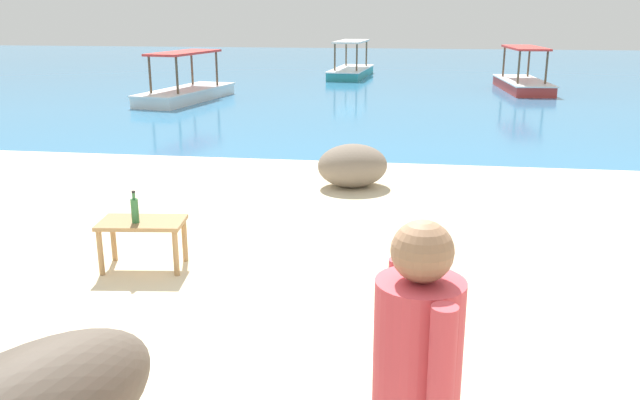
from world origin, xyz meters
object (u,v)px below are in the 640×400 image
low_bench_table (142,229)px  boat_white (186,90)px  bottle (135,210)px  person_standing (416,396)px  boat_teal (351,69)px  boat_red (523,81)px

low_bench_table → boat_white: size_ratio=0.21×
bottle → person_standing: bearing=-52.1°
low_bench_table → boat_teal: size_ratio=0.22×
bottle → person_standing: 4.11m
bottle → boat_teal: size_ratio=0.08×
boat_white → boat_red: same height
boat_teal → boat_white: bearing=157.0°
bottle → person_standing: (2.51, -3.23, 0.37)m
low_bench_table → bottle: (-0.03, -0.06, 0.20)m
low_bench_table → boat_teal: 18.75m
bottle → boat_white: 12.20m
bottle → boat_red: bearing=70.0°
low_bench_table → bottle: size_ratio=2.73×
boat_teal → boat_white: 8.06m
person_standing → boat_red: bearing=59.5°
boat_red → person_standing: bearing=166.3°
boat_white → boat_red: 9.95m
low_bench_table → person_standing: bearing=-60.0°
boat_white → bottle: bearing=27.2°
low_bench_table → boat_teal: boat_teal is taller
person_standing → boat_teal: bearing=75.3°
boat_teal → bottle: bearing=-175.9°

